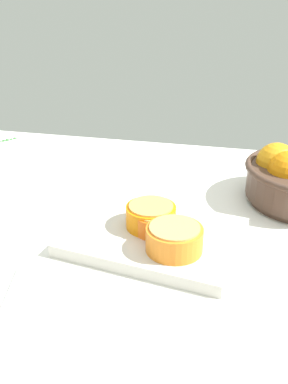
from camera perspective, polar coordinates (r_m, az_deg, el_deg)
ground_plane at (r=75.92cm, az=-1.12°, el=-7.03°), size 123.17×94.00×3.00cm
cutting_board at (r=73.71cm, az=1.19°, el=-5.81°), size 30.20×24.29×2.09cm
orange_half_0 at (r=67.90cm, az=3.86°, el=-5.90°), size 8.64×8.64×4.06cm
orange_half_1 at (r=73.81cm, az=0.88°, el=-3.05°), size 8.22×8.22×3.96cm
orange_half_2 at (r=72.35cm, az=1.22°, el=-3.93°), size 6.42×6.42×3.48cm
herb_sprig_1 at (r=124.43cm, az=-16.91°, el=6.40°), size 4.15×4.81×0.99cm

